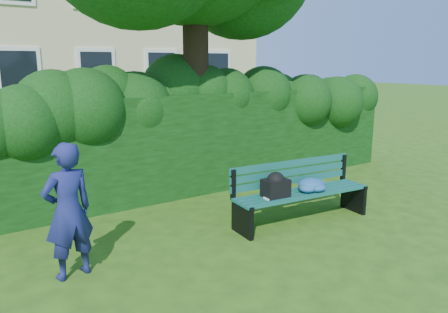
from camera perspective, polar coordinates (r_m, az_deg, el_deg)
ground at (r=6.41m, az=3.05°, el=-9.28°), size 80.00×80.00×0.00m
hedge at (r=7.96m, az=-6.48°, el=1.68°), size 10.00×1.00×1.80m
park_bench at (r=6.58m, az=9.68°, el=-4.23°), size 2.22×0.76×0.89m
man_reading at (r=5.07m, az=-19.70°, el=-6.74°), size 0.61×0.46×1.53m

